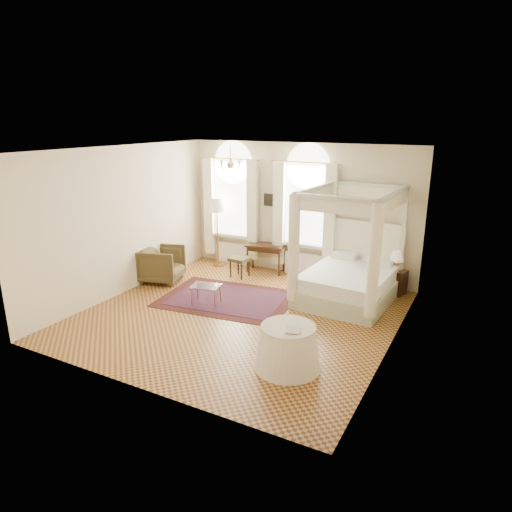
{
  "coord_description": "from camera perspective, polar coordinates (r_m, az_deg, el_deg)",
  "views": [
    {
      "loc": [
        4.33,
        -7.41,
        3.85
      ],
      "look_at": [
        0.16,
        0.4,
        1.17
      ],
      "focal_mm": 32.0,
      "sensor_mm": 36.0,
      "label": 1
    }
  ],
  "objects": [
    {
      "name": "nightstand_lamp",
      "position": [
        10.73,
        17.2,
        -0.11
      ],
      "size": [
        0.31,
        0.31,
        0.45
      ],
      "color": "#B8873D",
      "rests_on": "nightstand"
    },
    {
      "name": "coffee_table",
      "position": [
        9.86,
        -6.29,
        -3.93
      ],
      "size": [
        0.69,
        0.55,
        0.41
      ],
      "color": "white",
      "rests_on": "ground"
    },
    {
      "name": "writing_desk",
      "position": [
        11.78,
        1.23,
        0.96
      ],
      "size": [
        1.04,
        0.62,
        0.74
      ],
      "color": "#37210F",
      "rests_on": "ground"
    },
    {
      "name": "canopy_bed",
      "position": [
        10.11,
        11.48,
        -2.51
      ],
      "size": [
        1.99,
        2.38,
        2.46
      ],
      "color": "#B1B795",
      "rests_on": "ground"
    },
    {
      "name": "window_right",
      "position": [
        11.33,
        6.12,
        4.7
      ],
      "size": [
        1.62,
        0.27,
        3.29
      ],
      "color": "white",
      "rests_on": "room_walls"
    },
    {
      "name": "room_walls",
      "position": [
        8.79,
        -2.14,
        4.52
      ],
      "size": [
        6.0,
        6.0,
        6.0
      ],
      "color": "beige",
      "rests_on": "ground"
    },
    {
      "name": "stool",
      "position": [
        11.45,
        -2.04,
        -0.57
      ],
      "size": [
        0.48,
        0.48,
        0.51
      ],
      "color": "#3E361A",
      "rests_on": "ground"
    },
    {
      "name": "book",
      "position": [
        7.12,
        3.79,
        -9.09
      ],
      "size": [
        0.28,
        0.34,
        0.03
      ],
      "primitive_type": "imported",
      "rotation": [
        0.0,
        0.0,
        0.26
      ],
      "color": "black",
      "rests_on": "side_table"
    },
    {
      "name": "ground",
      "position": [
        9.41,
        -2.01,
        -7.34
      ],
      "size": [
        6.0,
        6.0,
        0.0
      ],
      "primitive_type": "plane",
      "color": "#AA7731",
      "rests_on": "ground"
    },
    {
      "name": "armchair",
      "position": [
        11.38,
        -11.68,
        -1.01
      ],
      "size": [
        1.18,
        1.16,
        0.86
      ],
      "primitive_type": "imported",
      "rotation": [
        0.0,
        0.0,
        1.87
      ],
      "color": "#45391D",
      "rests_on": "ground"
    },
    {
      "name": "oriental_rug",
      "position": [
        10.2,
        -3.58,
        -5.34
      ],
      "size": [
        3.1,
        2.39,
        0.01
      ],
      "color": "#42150F",
      "rests_on": "ground"
    },
    {
      "name": "chandelier",
      "position": [
        10.12,
        -3.21,
        11.45
      ],
      "size": [
        0.51,
        0.45,
        0.5
      ],
      "color": "#B8873D",
      "rests_on": "room_walls"
    },
    {
      "name": "wall_pictures",
      "position": [
        11.38,
        5.84,
        6.83
      ],
      "size": [
        2.54,
        0.03,
        0.39
      ],
      "color": "black",
      "rests_on": "room_walls"
    },
    {
      "name": "window_left",
      "position": [
        12.25,
        -3.05,
        5.69
      ],
      "size": [
        1.62,
        0.27,
        3.29
      ],
      "color": "white",
      "rests_on": "room_walls"
    },
    {
      "name": "side_table",
      "position": [
        7.41,
        4.0,
        -11.32
      ],
      "size": [
        1.07,
        1.07,
        0.73
      ],
      "color": "silver",
      "rests_on": "ground"
    },
    {
      "name": "laptop",
      "position": [
        11.56,
        2.11,
        1.26
      ],
      "size": [
        0.38,
        0.31,
        0.03
      ],
      "primitive_type": "imported",
      "rotation": [
        0.0,
        0.0,
        3.48
      ],
      "color": "black",
      "rests_on": "writing_desk"
    },
    {
      "name": "floor_lamp",
      "position": [
        12.11,
        -4.89,
        5.96
      ],
      "size": [
        0.48,
        0.48,
        1.85
      ],
      "color": "#B8873D",
      "rests_on": "ground"
    },
    {
      "name": "nightstand",
      "position": [
        10.87,
        17.1,
        -3.11
      ],
      "size": [
        0.48,
        0.46,
        0.57
      ],
      "primitive_type": "cube",
      "rotation": [
        0.0,
        0.0,
        -0.3
      ],
      "color": "#37210F",
      "rests_on": "ground"
    }
  ]
}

